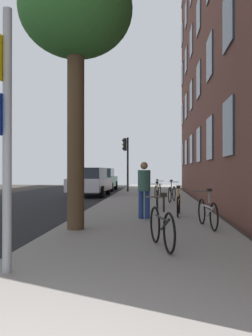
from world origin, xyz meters
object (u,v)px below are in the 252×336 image
object	(u,v)px
bicycle_0	(162,226)
car_1	(102,179)
bicycle_1	(208,212)
bicycle_3	(157,197)
bicycle_4	(172,193)
car_0	(90,182)
traffic_light	(126,154)
tree_near	(76,14)
sign_post	(6,124)
bicycle_2	(179,204)
pedestrian_0	(144,186)
bicycle_5	(158,190)

from	to	relation	value
bicycle_0	car_1	bearing A→B (deg)	101.02
bicycle_1	bicycle_3	size ratio (longest dim) A/B	1.03
bicycle_4	car_0	world-z (taller)	car_0
traffic_light	bicycle_3	xyz separation A→B (m)	(1.94, -10.10, -2.02)
tree_near	bicycle_1	xyz separation A→B (m)	(3.07, 0.48, -4.61)
sign_post	bicycle_3	size ratio (longest dim) A/B	2.10
bicycle_2	car_0	bearing A→B (deg)	114.63
bicycle_2	car_1	xyz separation A→B (m)	(-4.53, 15.44, 0.38)
tree_near	pedestrian_0	distance (m)	4.78
traffic_light	bicycle_2	size ratio (longest dim) A/B	2.23
bicycle_1	bicycle_5	world-z (taller)	bicycle_1
traffic_light	bicycle_4	distance (m)	8.37
traffic_light	bicycle_4	bearing A→B (deg)	-71.41
traffic_light	bicycle_5	bearing A→B (deg)	-69.32
bicycle_1	car_0	distance (m)	13.00
bicycle_2	bicycle_5	size ratio (longest dim) A/B	0.95
tree_near	car_0	world-z (taller)	tree_near
sign_post	bicycle_2	distance (m)	7.26
car_0	bicycle_3	bearing A→B (deg)	-62.41
sign_post	bicycle_3	distance (m)	9.31
car_0	car_1	distance (m)	5.83
traffic_light	pedestrian_0	xyz separation A→B (m)	(1.56, -13.36, -1.48)
bicycle_2	pedestrian_0	distance (m)	1.45
bicycle_0	bicycle_5	size ratio (longest dim) A/B	0.97
car_0	bicycle_4	bearing A→B (deg)	-47.43
bicycle_1	bicycle_5	size ratio (longest dim) A/B	1.05
car_1	pedestrian_0	bearing A→B (deg)	-77.82
bicycle_5	bicycle_3	bearing A→B (deg)	-90.77
tree_near	bicycle_3	size ratio (longest dim) A/B	3.72
bicycle_1	car_1	bearing A→B (deg)	105.85
tree_near	bicycle_3	distance (m)	7.26
tree_near	pedestrian_0	xyz separation A→B (m)	(1.52, 2.02, -4.06)
bicycle_3	pedestrian_0	distance (m)	3.33
bicycle_2	sign_post	bearing A→B (deg)	-112.28
bicycle_1	traffic_light	bearing A→B (deg)	101.78
bicycle_0	car_0	distance (m)	14.92
bicycle_5	bicycle_0	bearing A→B (deg)	-90.07
bicycle_1	pedestrian_0	bearing A→B (deg)	135.13
tree_near	bicycle_1	size ratio (longest dim) A/B	3.61
bicycle_1	bicycle_4	xyz separation A→B (m)	(-0.52, 7.20, 0.01)
bicycle_3	bicycle_5	xyz separation A→B (m)	(0.06, 4.80, -0.01)
tree_near	car_0	xyz separation A→B (m)	(-1.88, 12.50, -4.25)
pedestrian_0	bicycle_0	bearing A→B (deg)	-83.85
car_0	car_1	world-z (taller)	same
car_0	sign_post	bearing A→B (deg)	-83.89
sign_post	traffic_light	distance (m)	19.05
bicycle_0	car_0	world-z (taller)	car_0
bicycle_2	car_0	world-z (taller)	car_0
car_1	bicycle_1	bearing A→B (deg)	-74.15
bicycle_0	pedestrian_0	size ratio (longest dim) A/B	1.00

